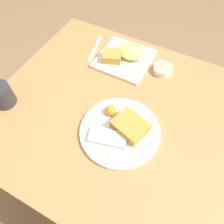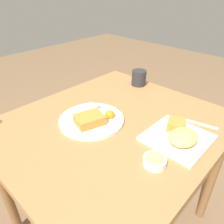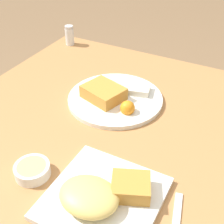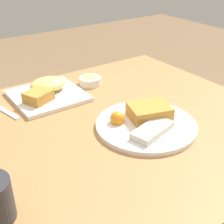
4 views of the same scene
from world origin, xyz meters
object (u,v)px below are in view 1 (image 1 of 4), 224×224
plate_oval_far (121,130)px  butter_knife (95,49)px  coffee_mug (2,95)px  plate_square_near (125,56)px  sauce_ramekin (163,69)px

plate_oval_far → butter_knife: 0.48m
butter_knife → coffee_mug: size_ratio=2.11×
plate_square_near → coffee_mug: bearing=54.6°
plate_oval_far → sauce_ramekin: bearing=-94.5°
sauce_ramekin → butter_knife: sauce_ramekin is taller
plate_square_near → plate_oval_far: bearing=113.5°
plate_oval_far → plate_square_near: bearing=-66.5°
plate_square_near → coffee_mug: size_ratio=2.60×
plate_square_near → plate_oval_far: (-0.15, 0.36, -0.01)m
sauce_ramekin → coffee_mug: (0.51, 0.46, 0.03)m
butter_knife → plate_oval_far: bearing=29.0°
sauce_ramekin → butter_knife: (0.35, 0.01, -0.01)m
sauce_ramekin → plate_oval_far: bearing=85.5°
plate_square_near → butter_knife: bearing=1.4°
plate_square_near → butter_knife: plate_square_near is taller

